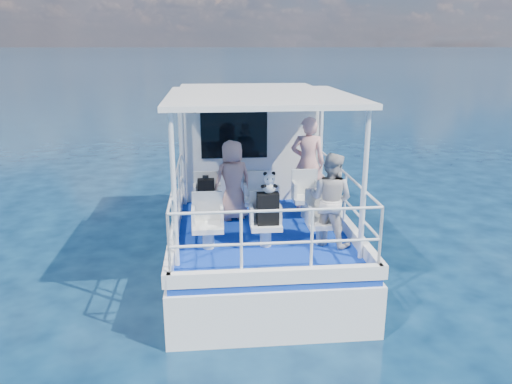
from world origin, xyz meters
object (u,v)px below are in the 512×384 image
passenger_port_fwd (233,180)px  panda (269,183)px  backpack_center (268,209)px  passenger_stbd_aft (331,199)px

passenger_port_fwd → panda: (0.49, -1.38, 0.32)m
passenger_port_fwd → backpack_center: 1.47m
passenger_port_fwd → backpack_center: bearing=88.4°
panda → backpack_center: bearing=-160.9°
backpack_center → panda: bearing=19.1°
passenger_port_fwd → panda: passenger_port_fwd is taller
passenger_port_fwd → backpack_center: (0.47, -1.39, -0.09)m
passenger_port_fwd → panda: size_ratio=4.39×
passenger_stbd_aft → panda: 1.01m
passenger_port_fwd → passenger_stbd_aft: 1.99m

